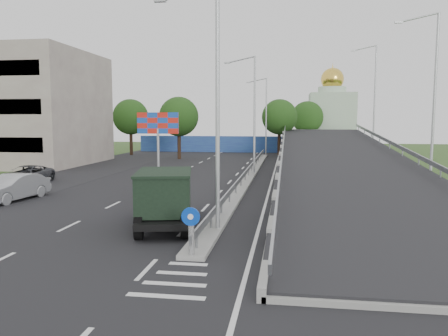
% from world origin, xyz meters
% --- Properties ---
extents(ground, '(160.00, 160.00, 0.00)m').
position_xyz_m(ground, '(0.00, 0.00, 0.00)').
color(ground, '#2D4C1E').
rests_on(ground, ground).
extents(road_surface, '(26.00, 90.00, 0.04)m').
position_xyz_m(road_surface, '(-3.00, 20.00, 0.00)').
color(road_surface, black).
rests_on(road_surface, ground).
extents(parking_strip, '(8.00, 90.00, 0.05)m').
position_xyz_m(parking_strip, '(-16.00, 20.00, 0.00)').
color(parking_strip, black).
rests_on(parking_strip, ground).
extents(median, '(1.00, 44.00, 0.20)m').
position_xyz_m(median, '(0.00, 24.00, 0.10)').
color(median, gray).
rests_on(median, ground).
extents(overpass_ramp, '(10.00, 50.00, 3.50)m').
position_xyz_m(overpass_ramp, '(7.50, 24.00, 1.75)').
color(overpass_ramp, gray).
rests_on(overpass_ramp, ground).
extents(median_guardrail, '(0.09, 44.00, 0.71)m').
position_xyz_m(median_guardrail, '(0.00, 24.00, 0.75)').
color(median_guardrail, gray).
rests_on(median_guardrail, median).
extents(sign_bollard, '(0.64, 0.23, 1.67)m').
position_xyz_m(sign_bollard, '(0.00, 2.17, 1.03)').
color(sign_bollard, black).
rests_on(sign_bollard, median).
extents(lamp_post_near, '(2.74, 0.18, 10.08)m').
position_xyz_m(lamp_post_near, '(0.11, 6.00, 5.81)').
color(lamp_post_near, '#B2B5B7').
rests_on(lamp_post_near, median).
extents(lamp_post_mid, '(2.74, 0.18, 10.08)m').
position_xyz_m(lamp_post_mid, '(0.11, 26.00, 5.81)').
color(lamp_post_mid, '#B2B5B7').
rests_on(lamp_post_mid, median).
extents(lamp_post_far, '(2.74, 0.18, 10.08)m').
position_xyz_m(lamp_post_far, '(0.11, 46.00, 5.81)').
color(lamp_post_far, '#B2B5B7').
rests_on(lamp_post_far, median).
extents(blue_wall, '(30.00, 0.50, 2.40)m').
position_xyz_m(blue_wall, '(-4.00, 52.00, 1.20)').
color(blue_wall, '#283A93').
rests_on(blue_wall, ground).
extents(church, '(7.00, 7.00, 13.80)m').
position_xyz_m(church, '(10.00, 60.00, 5.31)').
color(church, '#B2CCAD').
rests_on(church, ground).
extents(billboard, '(4.00, 0.24, 5.50)m').
position_xyz_m(billboard, '(-9.00, 28.00, 4.19)').
color(billboard, '#B2B5B7').
rests_on(billboard, ground).
extents(tree_left_mid, '(4.80, 4.80, 7.60)m').
position_xyz_m(tree_left_mid, '(-10.00, 40.00, 5.18)').
color(tree_left_mid, black).
rests_on(tree_left_mid, ground).
extents(tree_median_far, '(4.80, 4.80, 7.60)m').
position_xyz_m(tree_median_far, '(2.00, 48.00, 5.18)').
color(tree_median_far, black).
rests_on(tree_median_far, ground).
extents(tree_left_far, '(4.80, 4.80, 7.60)m').
position_xyz_m(tree_left_far, '(-18.00, 45.00, 5.18)').
color(tree_left_far, black).
rests_on(tree_left_far, ground).
extents(tree_ramp_far, '(4.80, 4.80, 7.60)m').
position_xyz_m(tree_ramp_far, '(6.00, 55.00, 5.18)').
color(tree_ramp_far, black).
rests_on(tree_ramp_far, ground).
extents(dump_truck, '(3.31, 6.21, 2.60)m').
position_xyz_m(dump_truck, '(-2.24, 6.86, 1.44)').
color(dump_truck, black).
rests_on(dump_truck, ground).
extents(parked_car_b, '(2.31, 5.03, 1.60)m').
position_xyz_m(parked_car_b, '(-12.94, 11.49, 0.80)').
color(parked_car_b, '#A1A2A6').
rests_on(parked_car_b, ground).
extents(parked_car_c, '(2.34, 4.96, 1.37)m').
position_xyz_m(parked_car_c, '(-16.19, 17.91, 0.69)').
color(parked_car_c, '#38393D').
rests_on(parked_car_c, ground).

